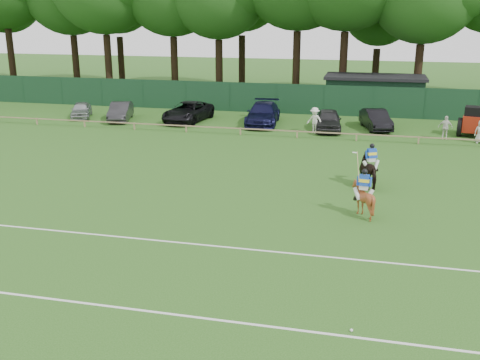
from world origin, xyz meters
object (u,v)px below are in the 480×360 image
(spectator_left, at_px, (315,120))
(tractor, at_px, (472,122))
(sedan_grey, at_px, (120,111))
(sedan_navy, at_px, (263,114))
(utility_shed, at_px, (374,93))
(suv_black, at_px, (188,112))
(hatch_grey, at_px, (328,120))
(estate_black, at_px, (376,119))
(horse_dark, at_px, (370,171))
(horse_chestnut, at_px, (363,199))
(sedan_silver, at_px, (81,110))
(polo_ball, at_px, (351,330))
(spectator_right, at_px, (480,132))
(spectator_mid, at_px, (445,127))

(spectator_left, distance_m, tractor, 10.83)
(sedan_grey, distance_m, spectator_left, 15.50)
(sedan_navy, relative_size, utility_shed, 0.67)
(sedan_grey, bearing_deg, spectator_left, -20.01)
(sedan_grey, distance_m, suv_black, 5.41)
(utility_shed, bearing_deg, sedan_grey, -155.27)
(hatch_grey, relative_size, estate_black, 1.02)
(horse_dark, relative_size, tractor, 0.70)
(horse_chestnut, bearing_deg, sedan_silver, -29.53)
(suv_black, distance_m, polo_ball, 30.85)
(horse_dark, xyz_separation_m, spectator_right, (6.92, 11.34, -0.06))
(polo_ball, bearing_deg, tractor, 75.53)
(sedan_grey, xyz_separation_m, utility_shed, (19.47, 8.96, 0.83))
(horse_dark, height_order, sedan_silver, horse_dark)
(hatch_grey, xyz_separation_m, estate_black, (3.36, 1.28, -0.04))
(sedan_grey, bearing_deg, horse_dark, -49.59)
(suv_black, distance_m, tractor, 20.83)
(estate_black, height_order, spectator_mid, spectator_mid)
(estate_black, distance_m, utility_shed, 7.83)
(horse_dark, distance_m, utility_shed, 22.17)
(polo_ball, bearing_deg, utility_shed, 89.54)
(horse_chestnut, bearing_deg, polo_ball, 98.17)
(spectator_right, height_order, tractor, tractor)
(polo_ball, bearing_deg, horse_dark, 88.77)
(sedan_silver, xyz_separation_m, spectator_right, (29.99, -2.19, 0.13))
(horse_chestnut, distance_m, estate_black, 18.62)
(utility_shed, bearing_deg, tractor, -52.18)
(sedan_silver, height_order, estate_black, estate_black)
(polo_ball, bearing_deg, estate_black, 88.95)
(sedan_grey, height_order, hatch_grey, hatch_grey)
(horse_dark, height_order, spectator_mid, horse_dark)
(sedan_silver, xyz_separation_m, estate_black, (23.29, 0.83, 0.09))
(suv_black, relative_size, spectator_right, 3.59)
(sedan_silver, relative_size, hatch_grey, 0.83)
(horse_dark, bearing_deg, utility_shed, -117.07)
(horse_chestnut, relative_size, sedan_grey, 0.35)
(horse_chestnut, xyz_separation_m, tractor, (6.95, 17.77, 0.25))
(sedan_silver, bearing_deg, sedan_grey, -27.37)
(sedan_navy, xyz_separation_m, spectator_mid, (12.98, -2.14, -0.02))
(spectator_right, bearing_deg, estate_black, 151.81)
(sedan_grey, bearing_deg, tractor, -14.75)
(sedan_silver, height_order, spectator_right, spectator_right)
(horse_dark, relative_size, suv_black, 0.36)
(hatch_grey, relative_size, polo_ball, 49.21)
(horse_dark, relative_size, spectator_right, 1.28)
(horse_chestnut, relative_size, spectator_right, 0.98)
(hatch_grey, height_order, spectator_mid, spectator_mid)
(estate_black, height_order, spectator_right, spectator_right)
(polo_ball, height_order, utility_shed, utility_shed)
(spectator_mid, height_order, spectator_right, spectator_mid)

